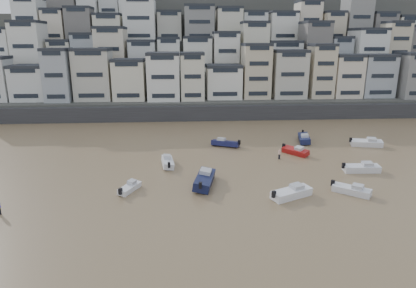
{
  "coord_description": "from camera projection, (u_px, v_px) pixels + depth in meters",
  "views": [
    {
      "loc": [
        1.13,
        -21.78,
        18.84
      ],
      "look_at": [
        4.58,
        30.0,
        4.0
      ],
      "focal_mm": 32.0,
      "sensor_mm": 36.0,
      "label": 1
    }
  ],
  "objects": [
    {
      "name": "harbor_wall",
      "position": [
        221.0,
        113.0,
        88.52
      ],
      "size": [
        140.0,
        3.0,
        3.5
      ],
      "primitive_type": "cube",
      "color": "#38383A",
      "rests_on": "ground"
    },
    {
      "name": "boat_i",
      "position": [
        304.0,
        137.0,
        69.96
      ],
      "size": [
        3.37,
        6.62,
        1.72
      ],
      "primitive_type": null,
      "rotation": [
        0.0,
        0.0,
        -1.79
      ],
      "color": "#151B42",
      "rests_on": "ground"
    },
    {
      "name": "boat_b",
      "position": [
        352.0,
        189.0,
        46.42
      ],
      "size": [
        4.94,
        4.48,
        1.38
      ],
      "primitive_type": null,
      "rotation": [
        0.0,
        0.0,
        -0.69
      ],
      "color": "silver",
      "rests_on": "ground"
    },
    {
      "name": "hillside",
      "position": [
        223.0,
        56.0,
        123.95
      ],
      "size": [
        141.04,
        66.0,
        50.0
      ],
      "color": "#4C4C47",
      "rests_on": "ground"
    },
    {
      "name": "boat_c",
      "position": [
        205.0,
        178.0,
        49.16
      ],
      "size": [
        3.78,
        7.48,
        1.95
      ],
      "primitive_type": null,
      "rotation": [
        0.0,
        0.0,
        1.36
      ],
      "color": "#13183B",
      "rests_on": "ground"
    },
    {
      "name": "boat_e",
      "position": [
        295.0,
        150.0,
        62.23
      ],
      "size": [
        4.48,
        5.01,
        1.39
      ],
      "primitive_type": null,
      "rotation": [
        0.0,
        0.0,
        -0.89
      ],
      "color": "maroon",
      "rests_on": "ground"
    },
    {
      "name": "boat_f",
      "position": [
        168.0,
        161.0,
        56.71
      ],
      "size": [
        2.39,
        5.55,
        1.47
      ],
      "primitive_type": null,
      "rotation": [
        0.0,
        0.0,
        1.69
      ],
      "color": "silver",
      "rests_on": "ground"
    },
    {
      "name": "person_pink",
      "position": [
        279.0,
        154.0,
        59.75
      ],
      "size": [
        0.44,
        0.44,
        1.74
      ],
      "primitive_type": null,
      "color": "#DBAC9B",
      "rests_on": "ground"
    },
    {
      "name": "boat_d",
      "position": [
        362.0,
        167.0,
        54.05
      ],
      "size": [
        5.77,
        2.13,
        1.55
      ],
      "primitive_type": null,
      "rotation": [
        0.0,
        0.0,
        -0.05
      ],
      "color": "silver",
      "rests_on": "ground"
    },
    {
      "name": "boat_h",
      "position": [
        225.0,
        142.0,
        66.94
      ],
      "size": [
        5.74,
        3.91,
        1.5
      ],
      "primitive_type": null,
      "rotation": [
        0.0,
        0.0,
        2.71
      ],
      "color": "#151843",
      "rests_on": "ground"
    },
    {
      "name": "boat_g",
      "position": [
        367.0,
        142.0,
        66.89
      ],
      "size": [
        6.19,
        3.22,
        1.61
      ],
      "primitive_type": null,
      "rotation": [
        0.0,
        0.0,
        -0.23
      ],
      "color": "silver",
      "rests_on": "ground"
    },
    {
      "name": "boat_a",
      "position": [
        292.0,
        191.0,
        45.32
      ],
      "size": [
        6.19,
        4.39,
        1.62
      ],
      "primitive_type": null,
      "rotation": [
        0.0,
        0.0,
        0.46
      ],
      "color": "white",
      "rests_on": "ground"
    },
    {
      "name": "boat_j",
      "position": [
        130.0,
        187.0,
        47.31
      ],
      "size": [
        3.06,
        4.4,
        1.15
      ],
      "primitive_type": null,
      "rotation": [
        0.0,
        0.0,
        1.13
      ],
      "color": "white",
      "rests_on": "ground"
    }
  ]
}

